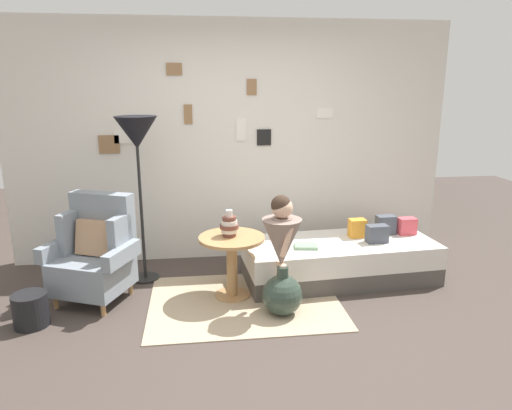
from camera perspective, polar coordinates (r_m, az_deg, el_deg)
name	(u,v)px	position (r m, az deg, el deg)	size (l,w,h in m)	color
ground_plane	(252,343)	(3.75, -0.45, -16.51)	(12.00, 12.00, 0.00)	#423833
gallery_wall	(231,143)	(5.19, -3.09, 7.56)	(4.80, 0.12, 2.60)	silver
rug	(245,302)	(4.35, -1.40, -11.74)	(1.71, 1.28, 0.01)	tan
armchair	(95,253)	(4.52, -19.00, -5.60)	(0.89, 0.79, 0.97)	tan
daybed	(339,260)	(4.85, 10.08, -6.62)	(1.95, 0.94, 0.40)	#4C4742
pillow_head	(407,226)	(5.15, 17.90, -2.47)	(0.18, 0.12, 0.18)	#D64C56
pillow_mid	(386,225)	(5.09, 15.52, -2.35)	(0.20, 0.12, 0.20)	#474C56
pillow_back	(377,234)	(4.81, 14.54, -3.42)	(0.21, 0.12, 0.18)	#474C56
pillow_extra	(357,228)	(4.92, 12.24, -2.77)	(0.16, 0.12, 0.19)	orange
side_table	(232,254)	(4.32, -2.97, -5.94)	(0.60, 0.60, 0.59)	tan
vase_striped	(229,226)	(4.25, -3.28, -2.52)	(0.17, 0.17, 0.25)	brown
floor_lamp	(137,139)	(4.60, -14.34, 7.78)	(0.40, 0.40, 1.64)	black
person_child	(282,239)	(3.98, 3.15, -4.17)	(0.34, 0.34, 1.04)	#D8AD8E
book_on_daybed	(306,246)	(4.55, 6.12, -5.01)	(0.22, 0.16, 0.03)	#7DA483
demijohn_near	(282,295)	(4.09, 3.22, -10.87)	(0.35, 0.35, 0.44)	#2D3D33
magazine_basket	(31,310)	(4.34, -25.79, -11.45)	(0.28, 0.28, 0.28)	black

